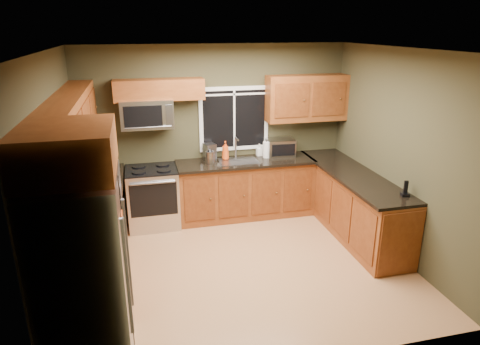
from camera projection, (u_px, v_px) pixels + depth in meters
name	position (u px, v px, depth m)	size (l,w,h in m)	color
floor	(243.00, 265.00, 5.57)	(4.20, 4.20, 0.00)	#AB764B
ceiling	(243.00, 50.00, 4.69)	(4.20, 4.20, 0.00)	white
back_wall	(216.00, 132.00, 6.79)	(4.20, 4.20, 0.00)	#383621
front_wall	(296.00, 233.00, 3.48)	(4.20, 4.20, 0.00)	#383621
left_wall	(56.00, 180.00, 4.67)	(3.60, 3.60, 0.00)	#383621
right_wall	(398.00, 155.00, 5.60)	(3.60, 3.60, 0.00)	#383621
window	(234.00, 119.00, 6.77)	(1.12, 0.03, 1.02)	white
base_cabinets_left	(97.00, 232.00, 5.46)	(0.60, 2.65, 0.90)	brown
countertop_left	(95.00, 198.00, 5.32)	(0.65, 2.65, 0.04)	black
base_cabinets_back	(245.00, 189.00, 6.90)	(2.17, 0.60, 0.90)	brown
countertop_back	(246.00, 162.00, 6.72)	(2.17, 0.65, 0.04)	black
base_cabinets_peninsula	(352.00, 204.00, 6.32)	(0.60, 2.52, 0.90)	brown
countertop_peninsula	(353.00, 174.00, 6.17)	(0.65, 2.50, 0.04)	black
upper_cabinets_left	(72.00, 125.00, 4.97)	(0.33, 2.65, 0.72)	brown
upper_cabinets_back_left	(159.00, 90.00, 6.21)	(1.30, 0.33, 0.30)	brown
upper_cabinets_back_right	(307.00, 98.00, 6.79)	(1.30, 0.33, 0.72)	brown
upper_cabinet_over_fridge	(67.00, 150.00, 3.33)	(0.72, 0.90, 0.38)	brown
refrigerator	(84.00, 276.00, 3.70)	(0.74, 0.90, 1.80)	#B7B7BC
range	(153.00, 197.00, 6.54)	(0.76, 0.69, 0.94)	#B7B7BC
microwave	(147.00, 114.00, 6.25)	(0.76, 0.41, 0.42)	#B7B7BC
sink	(238.00, 160.00, 6.70)	(0.60, 0.42, 0.36)	slate
toaster_oven	(280.00, 147.00, 6.93)	(0.46, 0.37, 0.28)	#B7B7BC
coffee_maker	(210.00, 153.00, 6.71)	(0.20, 0.24, 0.26)	slate
kettle	(210.00, 157.00, 6.51)	(0.15, 0.15, 0.25)	#B7B7BC
paper_towel_roll	(266.00, 150.00, 6.84)	(0.13, 0.13, 0.28)	white
soap_bottle_a	(225.00, 150.00, 6.74)	(0.11, 0.11, 0.29)	#DA4A14
soap_bottle_b	(259.00, 150.00, 6.95)	(0.09, 0.09, 0.19)	white
soap_bottle_c	(209.00, 154.00, 6.77)	(0.13, 0.13, 0.16)	white
cordless_phone	(405.00, 191.00, 5.31)	(0.11, 0.11, 0.20)	black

